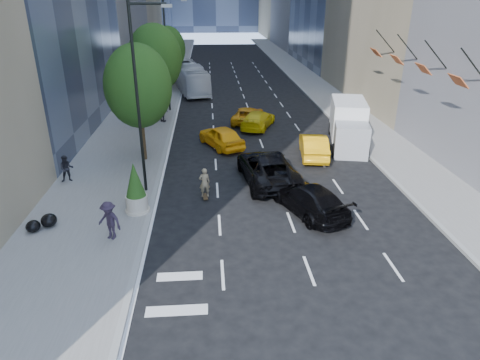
{
  "coord_description": "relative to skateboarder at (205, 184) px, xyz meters",
  "views": [
    {
      "loc": [
        -2.86,
        -18.12,
        10.29
      ],
      "look_at": [
        -1.38,
        1.69,
        1.6
      ],
      "focal_mm": 32.0,
      "sensor_mm": 36.0,
      "label": 1
    }
  ],
  "objects": [
    {
      "name": "lamp_near",
      "position": [
        -3.12,
        1.0,
        4.99
      ],
      "size": [
        2.13,
        0.22,
        10.0
      ],
      "color": "black",
      "rests_on": "sidewalk_left"
    },
    {
      "name": "taxi_b",
      "position": [
        7.4,
        6.0,
        -0.04
      ],
      "size": [
        2.29,
        4.95,
        1.57
      ],
      "primitive_type": "imported",
      "rotation": [
        0.0,
        0.0,
        3.01
      ],
      "color": "#F6A90C",
      "rests_on": "ground"
    },
    {
      "name": "black_sedan_lincoln",
      "position": [
        3.7,
        2.0,
        0.04
      ],
      "size": [
        3.51,
        6.47,
        1.72
      ],
      "primitive_type": "imported",
      "rotation": [
        0.0,
        0.0,
        3.25
      ],
      "color": "black",
      "rests_on": "ground"
    },
    {
      "name": "sidewalk_right",
      "position": [
        13.2,
        27.0,
        -0.75
      ],
      "size": [
        4.0,
        120.0,
        0.15
      ],
      "primitive_type": "cube",
      "color": "slate",
      "rests_on": "ground"
    },
    {
      "name": "facade_flags",
      "position": [
        13.84,
        7.0,
        5.36
      ],
      "size": [
        1.85,
        13.3,
        2.05
      ],
      "color": "black",
      "rests_on": "ground"
    },
    {
      "name": "garbage_bags",
      "position": [
        -7.58,
        -2.95,
        -0.38
      ],
      "size": [
        1.26,
        1.21,
        0.62
      ],
      "color": "black",
      "rests_on": "sidewalk_left"
    },
    {
      "name": "box_truck",
      "position": [
        10.46,
        8.29,
        0.76
      ],
      "size": [
        3.68,
        6.85,
        3.11
      ],
      "rotation": [
        0.0,
        0.0,
        -0.22
      ],
      "color": "silver",
      "rests_on": "ground"
    },
    {
      "name": "tree_mid",
      "position": [
        -4.0,
        16.0,
        4.49
      ],
      "size": [
        4.5,
        4.5,
        7.99
      ],
      "color": "#322213",
      "rests_on": "sidewalk_left"
    },
    {
      "name": "tree_far",
      "position": [
        -4.0,
        29.0,
        3.8
      ],
      "size": [
        3.9,
        3.9,
        6.92
      ],
      "color": "#322213",
      "rests_on": "sidewalk_left"
    },
    {
      "name": "pedestrian_a",
      "position": [
        -8.0,
        2.57,
        0.12
      ],
      "size": [
        0.9,
        0.77,
        1.59
      ],
      "primitive_type": "imported",
      "rotation": [
        0.0,
        0.0,
        0.24
      ],
      "color": "black",
      "rests_on": "sidewalk_left"
    },
    {
      "name": "city_bus",
      "position": [
        -1.6,
        28.09,
        0.69
      ],
      "size": [
        4.64,
        11.18,
        3.03
      ],
      "primitive_type": "imported",
      "rotation": [
        0.0,
        0.0,
        0.2
      ],
      "color": "silver",
      "rests_on": "ground"
    },
    {
      "name": "planter_shrub",
      "position": [
        -3.4,
        -1.55,
        0.58
      ],
      "size": [
        1.09,
        1.09,
        2.62
      ],
      "color": "beige",
      "rests_on": "sidewalk_left"
    },
    {
      "name": "pedestrian_c",
      "position": [
        -4.2,
        -4.1,
        0.23
      ],
      "size": [
        1.35,
        1.14,
        1.81
      ],
      "primitive_type": "imported",
      "rotation": [
        0.0,
        0.0,
        -0.49
      ],
      "color": "#291F2E",
      "rests_on": "sidewalk_left"
    },
    {
      "name": "sidewalk_left",
      "position": [
        -5.8,
        27.0,
        -0.75
      ],
      "size": [
        6.0,
        120.0,
        0.15
      ],
      "primitive_type": "cube",
      "color": "slate",
      "rests_on": "ground"
    },
    {
      "name": "taxi_d",
      "position": [
        4.4,
        13.1,
        -0.11
      ],
      "size": [
        3.7,
        5.29,
        1.42
      ],
      "primitive_type": "imported",
      "rotation": [
        0.0,
        0.0,
        2.75
      ],
      "color": "gold",
      "rests_on": "ground"
    },
    {
      "name": "taxi_a",
      "position": [
        1.2,
        8.5,
        -0.04
      ],
      "size": [
        3.62,
        4.95,
        1.57
      ],
      "primitive_type": "imported",
      "rotation": [
        0.0,
        0.0,
        3.58
      ],
      "color": "#FFAC0D",
      "rests_on": "ground"
    },
    {
      "name": "traffic_signal",
      "position": [
        -3.2,
        37.0,
        3.41
      ],
      "size": [
        2.48,
        0.53,
        5.2
      ],
      "color": "black",
      "rests_on": "sidewalk_left"
    },
    {
      "name": "ground",
      "position": [
        3.2,
        -3.0,
        -0.82
      ],
      "size": [
        160.0,
        160.0,
        0.0
      ],
      "primitive_type": "plane",
      "color": "black",
      "rests_on": "ground"
    },
    {
      "name": "black_sedan_mercedes",
      "position": [
        5.27,
        -2.0,
        -0.07
      ],
      "size": [
        3.81,
        5.6,
        1.51
      ],
      "primitive_type": "imported",
      "rotation": [
        0.0,
        0.0,
        3.5
      ],
      "color": "black",
      "rests_on": "ground"
    },
    {
      "name": "pedestrian_b",
      "position": [
        -3.6,
        15.0,
        0.28
      ],
      "size": [
        1.18,
        1.02,
        1.9
      ],
      "primitive_type": "imported",
      "rotation": [
        0.0,
        0.0,
        2.53
      ],
      "color": "black",
      "rests_on": "sidewalk_left"
    },
    {
      "name": "lamp_far",
      "position": [
        -3.12,
        19.0,
        4.99
      ],
      "size": [
        2.13,
        0.22,
        10.0
      ],
      "color": "black",
      "rests_on": "sidewalk_left"
    },
    {
      "name": "skateboarder",
      "position": [
        0.0,
        0.0,
        0.0
      ],
      "size": [
        0.64,
        0.46,
        1.65
      ],
      "primitive_type": "imported",
      "rotation": [
        0.0,
        0.0,
        3.26
      ],
      "color": "#827051",
      "rests_on": "ground"
    },
    {
      "name": "tree_near",
      "position": [
        -4.0,
        6.0,
        4.15
      ],
      "size": [
        4.2,
        4.2,
        7.46
      ],
      "color": "#322213",
      "rests_on": "sidewalk_left"
    },
    {
      "name": "trash_can",
      "position": [
        -3.4,
        -1.02,
        -0.23
      ],
      "size": [
        0.6,
        0.6,
        0.89
      ],
      "primitive_type": "cylinder",
      "color": "black",
      "rests_on": "sidewalk_left"
    },
    {
      "name": "taxi_c",
      "position": [
        3.7,
        14.73,
        -0.16
      ],
      "size": [
        3.37,
        5.2,
        1.33
      ],
      "primitive_type": "imported",
      "rotation": [
        0.0,
        0.0,
        2.88
      ],
      "color": "orange",
      "rests_on": "ground"
    }
  ]
}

